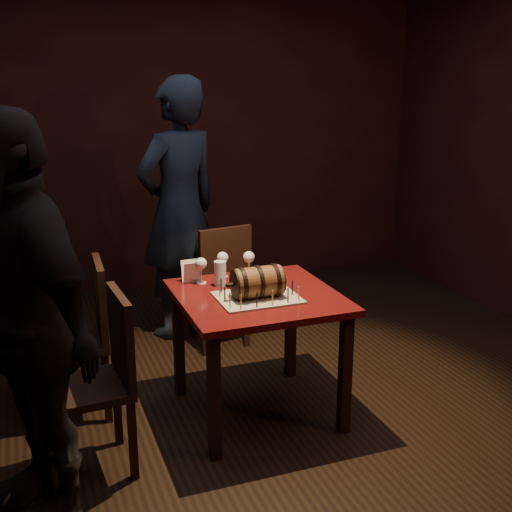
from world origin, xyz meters
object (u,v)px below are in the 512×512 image
(barrel_cake, at_px, (258,282))
(chair_left_front, at_px, (103,373))
(person_left_rear, at_px, (22,286))
(pub_table, at_px, (257,312))
(wine_glass_mid, at_px, (223,259))
(wine_glass_right, at_px, (249,258))
(chair_back, at_px, (220,280))
(chair_left_rear, at_px, (85,330))
(wine_glass_left, at_px, (201,265))
(person_left_front, at_px, (26,324))
(pint_of_ale, at_px, (220,274))
(person_back, at_px, (179,210))

(barrel_cake, distance_m, chair_left_front, 0.96)
(person_left_rear, bearing_deg, barrel_cake, 71.19)
(pub_table, xyz_separation_m, wine_glass_mid, (-0.09, 0.37, 0.23))
(wine_glass_mid, bearing_deg, chair_left_front, -143.59)
(pub_table, height_order, wine_glass_right, wine_glass_right)
(chair_back, bearing_deg, pub_table, -94.70)
(person_left_rear, bearing_deg, wine_glass_mid, 88.64)
(chair_left_rear, bearing_deg, wine_glass_left, -5.81)
(barrel_cake, relative_size, wine_glass_right, 2.04)
(person_left_front, bearing_deg, person_left_rear, 157.80)
(wine_glass_mid, height_order, wine_glass_right, same)
(wine_glass_left, distance_m, wine_glass_mid, 0.18)
(person_left_rear, bearing_deg, person_left_front, 11.42)
(wine_glass_right, bearing_deg, chair_back, 88.79)
(pub_table, bearing_deg, wine_glass_right, 78.32)
(barrel_cake, height_order, person_left_rear, person_left_rear)
(wine_glass_left, bearing_deg, barrel_cake, -59.35)
(pint_of_ale, height_order, person_left_rear, person_left_rear)
(pint_of_ale, bearing_deg, person_back, 87.88)
(wine_glass_mid, bearing_deg, wine_glass_left, -154.65)
(person_left_front, bearing_deg, wine_glass_left, 105.05)
(wine_glass_left, distance_m, person_back, 1.09)
(barrel_cake, distance_m, person_back, 1.46)
(barrel_cake, xyz_separation_m, chair_left_rear, (-0.91, 0.44, -0.33))
(chair_left_rear, bearing_deg, person_back, 50.64)
(barrel_cake, distance_m, chair_left_rear, 1.06)
(person_left_rear, xyz_separation_m, person_left_front, (0.01, -1.11, 0.17))
(person_left_rear, bearing_deg, pub_table, 74.51)
(pint_of_ale, relative_size, person_left_rear, 0.10)
(wine_glass_mid, xyz_separation_m, person_left_rear, (-1.17, 0.25, -0.12))
(chair_back, height_order, person_left_front, person_left_front)
(person_left_front, bearing_deg, wine_glass_mid, 103.53)
(person_left_rear, bearing_deg, chair_left_rear, 62.10)
(pub_table, relative_size, chair_left_front, 0.97)
(pint_of_ale, xyz_separation_m, chair_back, (0.24, 0.78, -0.30))
(pub_table, bearing_deg, person_left_front, -158.81)
(wine_glass_left, bearing_deg, wine_glass_right, 5.92)
(pint_of_ale, height_order, chair_left_front, chair_left_front)
(pint_of_ale, relative_size, chair_left_rear, 0.16)
(pub_table, distance_m, chair_left_front, 0.95)
(wine_glass_right, height_order, chair_back, chair_back)
(person_left_front, bearing_deg, chair_left_rear, 137.14)
(pub_table, relative_size, wine_glass_left, 5.59)
(pub_table, height_order, pint_of_ale, pint_of_ale)
(barrel_cake, distance_m, chair_back, 1.13)
(pint_of_ale, height_order, person_back, person_back)
(chair_left_rear, height_order, person_left_rear, person_left_rear)
(pint_of_ale, relative_size, person_back, 0.08)
(person_left_rear, bearing_deg, wine_glass_left, 82.84)
(wine_glass_right, xyz_separation_m, person_back, (-0.18, 1.05, 0.11))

